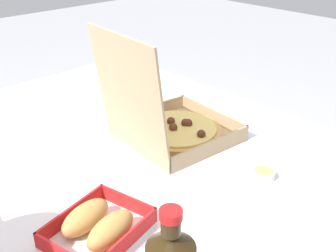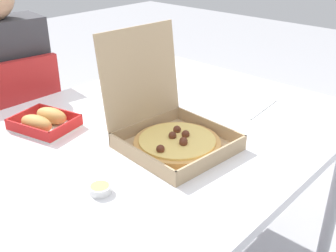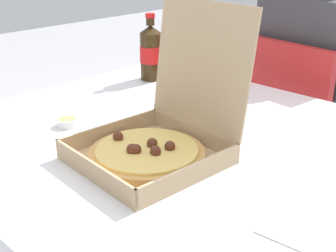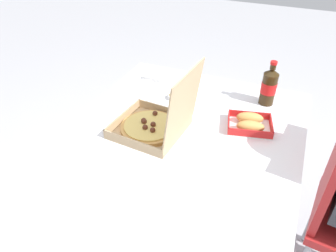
% 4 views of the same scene
% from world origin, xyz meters
% --- Properties ---
extents(dining_table, '(1.31, 1.00, 0.70)m').
position_xyz_m(dining_table, '(0.00, 0.00, 0.64)').
color(dining_table, white).
rests_on(dining_table, ground_plane).
extents(chair, '(0.45, 0.45, 0.83)m').
position_xyz_m(chair, '(-0.13, 0.74, 0.48)').
color(chair, red).
rests_on(chair, ground_plane).
extents(diner_person, '(0.38, 0.44, 1.15)m').
position_xyz_m(diner_person, '(-0.12, 0.79, 0.69)').
color(diner_person, '#333847').
rests_on(diner_person, ground_plane).
extents(pizza_box_open, '(0.31, 0.35, 0.33)m').
position_xyz_m(pizza_box_open, '(-0.05, -0.12, 0.75)').
color(pizza_box_open, tan).
rests_on(pizza_box_open, dining_table).
extents(bread_side_box, '(0.19, 0.22, 0.06)m').
position_xyz_m(bread_side_box, '(-0.24, 0.26, 0.73)').
color(bread_side_box, white).
rests_on(bread_side_box, dining_table).
extents(paper_menu, '(0.22, 0.17, 0.00)m').
position_xyz_m(paper_menu, '(0.36, -0.12, 0.71)').
color(paper_menu, white).
rests_on(paper_menu, dining_table).
extents(dipping_sauce_cup, '(0.06, 0.06, 0.02)m').
position_xyz_m(dipping_sauce_cup, '(-0.34, -0.15, 0.72)').
color(dipping_sauce_cup, white).
rests_on(dipping_sauce_cup, dining_table).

